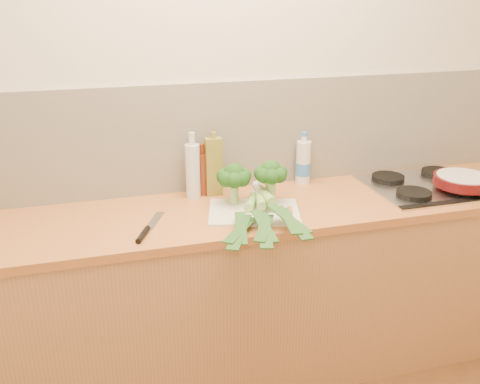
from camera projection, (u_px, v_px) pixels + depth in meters
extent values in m
plane|color=beige|center=(218.00, 110.00, 2.61)|extent=(3.50, 0.00, 3.50)
cube|color=silver|center=(219.00, 137.00, 2.65)|extent=(3.20, 0.02, 0.54)
cube|color=#B07649|center=(235.00, 296.00, 2.65)|extent=(3.20, 0.60, 0.86)
cube|color=#B36F35|center=(235.00, 212.00, 2.49)|extent=(3.20, 0.62, 0.04)
cube|color=silver|center=(426.00, 187.00, 2.75)|extent=(0.58, 0.50, 0.01)
cube|color=black|center=(454.00, 201.00, 2.54)|extent=(0.58, 0.04, 0.01)
cylinder|color=black|center=(414.00, 194.00, 2.59)|extent=(0.17, 0.17, 0.03)
cylinder|color=black|center=(466.00, 188.00, 2.67)|extent=(0.17, 0.17, 0.03)
cylinder|color=black|center=(388.00, 178.00, 2.81)|extent=(0.17, 0.17, 0.03)
cylinder|color=black|center=(437.00, 173.00, 2.88)|extent=(0.17, 0.17, 0.03)
cube|color=beige|center=(254.00, 212.00, 2.43)|extent=(0.47, 0.40, 0.01)
cylinder|color=#98C170|center=(234.00, 195.00, 2.50)|extent=(0.04, 0.04, 0.09)
sphere|color=#1A3D10|center=(234.00, 174.00, 2.46)|extent=(0.10, 0.10, 0.10)
sphere|color=#1A3D10|center=(243.00, 176.00, 2.48)|extent=(0.07, 0.07, 0.07)
sphere|color=#1A3D10|center=(238.00, 174.00, 2.51)|extent=(0.07, 0.07, 0.07)
sphere|color=#1A3D10|center=(229.00, 174.00, 2.50)|extent=(0.07, 0.07, 0.07)
sphere|color=#1A3D10|center=(224.00, 176.00, 2.47)|extent=(0.07, 0.07, 0.07)
sphere|color=#1A3D10|center=(226.00, 179.00, 2.44)|extent=(0.07, 0.07, 0.07)
sphere|color=#1A3D10|center=(234.00, 180.00, 2.42)|extent=(0.07, 0.07, 0.07)
sphere|color=#1A3D10|center=(242.00, 179.00, 2.44)|extent=(0.07, 0.07, 0.07)
cylinder|color=#98C170|center=(270.00, 193.00, 2.50)|extent=(0.05, 0.05, 0.10)
sphere|color=#1A3D10|center=(271.00, 170.00, 2.46)|extent=(0.10, 0.10, 0.10)
sphere|color=#1A3D10|center=(280.00, 173.00, 2.48)|extent=(0.07, 0.07, 0.07)
sphere|color=#1A3D10|center=(274.00, 171.00, 2.51)|extent=(0.07, 0.07, 0.07)
sphere|color=#1A3D10|center=(266.00, 171.00, 2.50)|extent=(0.07, 0.07, 0.07)
sphere|color=#1A3D10|center=(261.00, 173.00, 2.48)|extent=(0.07, 0.07, 0.07)
sphere|color=#1A3D10|center=(264.00, 176.00, 2.44)|extent=(0.07, 0.07, 0.07)
sphere|color=#1A3D10|center=(272.00, 177.00, 2.43)|extent=(0.07, 0.07, 0.07)
sphere|color=#1A3D10|center=(279.00, 175.00, 2.44)|extent=(0.07, 0.07, 0.07)
cylinder|color=white|center=(255.00, 192.00, 2.59)|extent=(0.09, 0.13, 0.04)
cylinder|color=#84BA5D|center=(251.00, 202.00, 2.47)|extent=(0.10, 0.16, 0.04)
cube|color=#1F4B1A|center=(240.00, 230.00, 2.19)|extent=(0.21, 0.27, 0.02)
cube|color=#1F4B1A|center=(240.00, 231.00, 2.17)|extent=(0.19, 0.33, 0.01)
cube|color=#1F4B1A|center=(241.00, 228.00, 2.20)|extent=(0.11, 0.28, 0.02)
cylinder|color=white|center=(260.00, 190.00, 2.56)|extent=(0.07, 0.12, 0.04)
cylinder|color=#84BA5D|center=(261.00, 200.00, 2.44)|extent=(0.08, 0.15, 0.04)
cube|color=#1F4B1A|center=(264.00, 228.00, 2.16)|extent=(0.17, 0.29, 0.02)
cube|color=#1F4B1A|center=(265.00, 229.00, 2.14)|extent=(0.14, 0.34, 0.01)
cube|color=#1F4B1A|center=(264.00, 226.00, 2.17)|extent=(0.06, 0.28, 0.02)
cylinder|color=white|center=(259.00, 188.00, 2.54)|extent=(0.04, 0.10, 0.04)
cylinder|color=#84BA5D|center=(267.00, 197.00, 2.44)|extent=(0.04, 0.13, 0.04)
cube|color=#1F4B1A|center=(290.00, 220.00, 2.19)|extent=(0.09, 0.30, 0.02)
cube|color=#1F4B1A|center=(291.00, 222.00, 2.17)|extent=(0.05, 0.34, 0.01)
cube|color=#1F4B1A|center=(289.00, 219.00, 2.19)|extent=(0.10, 0.28, 0.02)
cube|color=silver|center=(155.00, 221.00, 2.35)|extent=(0.11, 0.19, 0.00)
cylinder|color=black|center=(143.00, 235.00, 2.20)|extent=(0.08, 0.13, 0.02)
cylinder|color=#520D0F|center=(463.00, 180.00, 2.66)|extent=(0.29, 0.29, 0.05)
cylinder|color=beige|center=(464.00, 176.00, 2.65)|extent=(0.26, 0.26, 0.00)
cube|color=olive|center=(214.00, 167.00, 2.60)|extent=(0.08, 0.05, 0.29)
cylinder|color=olive|center=(213.00, 135.00, 2.55)|extent=(0.02, 0.02, 0.03)
cylinder|color=silver|center=(193.00, 171.00, 2.58)|extent=(0.07, 0.07, 0.27)
cylinder|color=silver|center=(192.00, 139.00, 2.52)|extent=(0.03, 0.03, 0.06)
cylinder|color=maroon|center=(203.00, 174.00, 2.63)|extent=(0.06, 0.06, 0.21)
cylinder|color=maroon|center=(202.00, 149.00, 2.58)|extent=(0.03, 0.03, 0.05)
cylinder|color=silver|center=(303.00, 163.00, 2.77)|extent=(0.08, 0.08, 0.23)
cylinder|color=silver|center=(304.00, 139.00, 2.72)|extent=(0.03, 0.03, 0.03)
cylinder|color=#3675CA|center=(303.00, 169.00, 2.78)|extent=(0.08, 0.08, 0.07)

